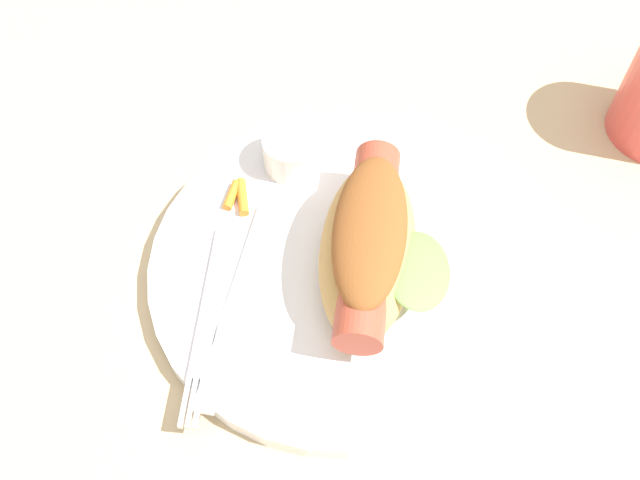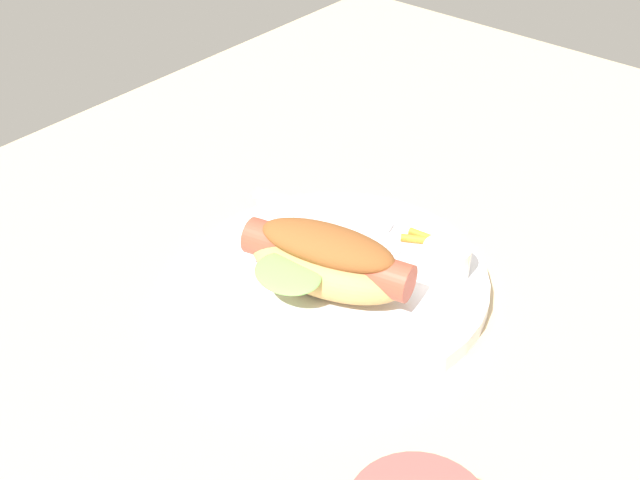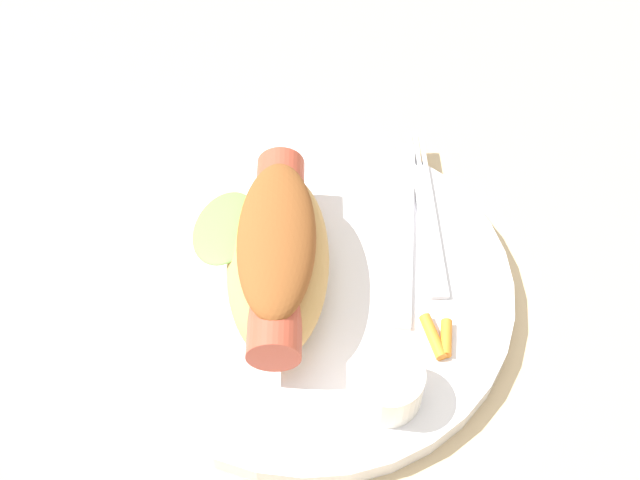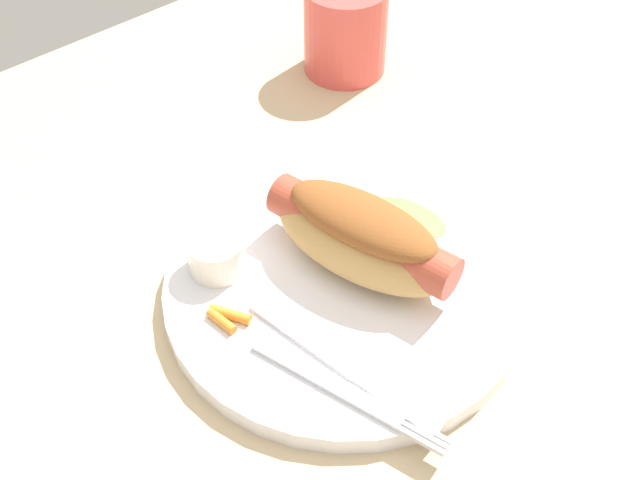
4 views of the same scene
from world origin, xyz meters
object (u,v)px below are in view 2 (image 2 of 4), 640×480
at_px(plate, 337,281).
at_px(fork, 324,211).
at_px(carrot_garnish, 419,238).
at_px(knife, 328,224).
at_px(hot_dog, 326,260).
at_px(sauce_ramekin, 446,260).

bearing_deg(plate, fork, 46.57).
distance_m(fork, carrot_garnish, 0.10).
bearing_deg(knife, carrot_garnish, -164.02).
height_order(knife, carrot_garnish, carrot_garnish).
relative_size(plate, hot_dog, 1.73).
xyz_separation_m(sauce_ramekin, fork, (0.00, 0.14, -0.01)).
bearing_deg(knife, sauce_ramekin, 176.93).
xyz_separation_m(plate, carrot_garnish, (0.09, -0.03, 0.01)).
distance_m(sauce_ramekin, fork, 0.14).
distance_m(plate, knife, 0.08).
xyz_separation_m(hot_dog, sauce_ramekin, (0.08, -0.07, -0.02)).
bearing_deg(knife, hot_dog, 120.73).
height_order(plate, fork, fork).
xyz_separation_m(fork, carrot_garnish, (0.02, -0.10, 0.00)).
relative_size(plate, knife, 1.68).
bearing_deg(carrot_garnish, hot_dog, 168.32).
bearing_deg(fork, plate, 121.45).
relative_size(sauce_ramekin, fork, 0.29).
xyz_separation_m(fork, knife, (-0.01, -0.02, -0.00)).
relative_size(hot_dog, carrot_garnish, 5.07).
height_order(sauce_ramekin, fork, sauce_ramekin).
distance_m(sauce_ramekin, knife, 0.13).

